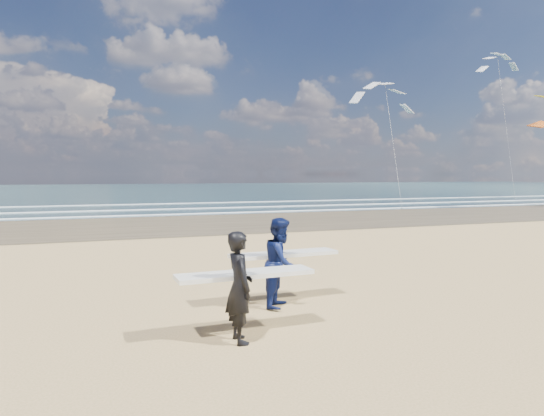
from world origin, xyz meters
name	(u,v)px	position (x,y,z in m)	size (l,w,h in m)	color
wet_sand_strip	(463,213)	(20.00, 18.00, 0.01)	(220.00, 12.00, 0.01)	#463A25
ocean	(236,189)	(20.00, 72.00, 0.01)	(220.00, 100.00, 0.02)	#1A353B
foam_breakers	(378,203)	(20.00, 28.10, 0.05)	(220.00, 11.70, 0.05)	white
surfer_near	(240,285)	(-0.70, -0.41, 0.86)	(2.22, 0.95, 1.69)	black
surfer_far	(281,262)	(0.59, 1.18, 0.86)	(2.23, 1.20, 1.71)	#0C1543
kite_1	(391,130)	(18.87, 24.63, 5.90)	(5.55, 4.71, 10.83)	slate
kite_5	(505,115)	(38.37, 32.67, 8.79)	(5.28, 4.68, 16.63)	slate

